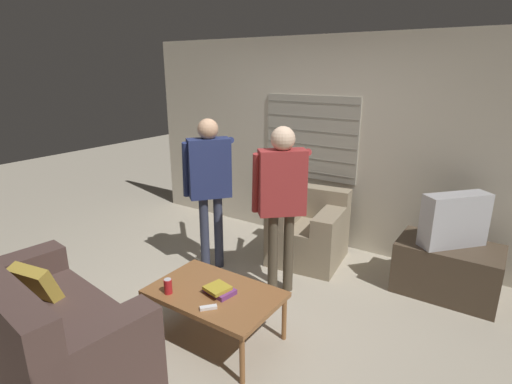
# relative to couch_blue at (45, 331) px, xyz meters

# --- Properties ---
(ground_plane) EXTENTS (16.00, 16.00, 0.00)m
(ground_plane) POSITION_rel_couch_blue_xyz_m (0.56, 1.31, -0.35)
(ground_plane) COLOR #B2A893
(wall_back) EXTENTS (5.20, 0.08, 2.55)m
(wall_back) POSITION_rel_couch_blue_xyz_m (0.55, 3.34, 0.93)
(wall_back) COLOR beige
(wall_back) RESTS_ON ground_plane
(couch_blue) EXTENTS (1.72, 1.02, 0.92)m
(couch_blue) POSITION_rel_couch_blue_xyz_m (0.00, 0.00, 0.00)
(couch_blue) COLOR #4C3833
(couch_blue) RESTS_ON ground_plane
(armchair_beige) EXTENTS (0.86, 0.87, 0.82)m
(armchair_beige) POSITION_rel_couch_blue_xyz_m (0.76, 2.75, -0.00)
(armchair_beige) COLOR gray
(armchair_beige) RESTS_ON ground_plane
(coffee_table) EXTENTS (1.05, 0.68, 0.44)m
(coffee_table) POSITION_rel_couch_blue_xyz_m (0.78, 1.00, 0.05)
(coffee_table) COLOR brown
(coffee_table) RESTS_ON ground_plane
(tv_stand) EXTENTS (0.95, 0.60, 0.52)m
(tv_stand) POSITION_rel_couch_blue_xyz_m (2.25, 2.83, -0.09)
(tv_stand) COLOR #4C3D2D
(tv_stand) RESTS_ON ground_plane
(tv) EXTENTS (0.58, 0.61, 0.52)m
(tv) POSITION_rel_couch_blue_xyz_m (2.24, 2.83, 0.43)
(tv) COLOR #B2B2B7
(tv) RESTS_ON tv_stand
(person_left_standing) EXTENTS (0.56, 0.82, 1.68)m
(person_left_standing) POSITION_rel_couch_blue_xyz_m (-0.06, 1.95, 0.73)
(person_left_standing) COLOR #33384C
(person_left_standing) RESTS_ON ground_plane
(person_right_standing) EXTENTS (0.52, 0.84, 1.67)m
(person_right_standing) POSITION_rel_couch_blue_xyz_m (0.84, 1.95, 0.72)
(person_right_standing) COLOR #4C4233
(person_right_standing) RESTS_ON ground_plane
(book_stack) EXTENTS (0.26, 0.23, 0.07)m
(book_stack) POSITION_rel_couch_blue_xyz_m (0.82, 0.99, 0.12)
(book_stack) COLOR #75387F
(book_stack) RESTS_ON coffee_table
(soda_can) EXTENTS (0.07, 0.07, 0.13)m
(soda_can) POSITION_rel_couch_blue_xyz_m (0.48, 0.77, 0.15)
(soda_can) COLOR red
(soda_can) RESTS_ON coffee_table
(spare_remote) EXTENTS (0.12, 0.12, 0.02)m
(spare_remote) POSITION_rel_couch_blue_xyz_m (0.90, 0.78, 0.10)
(spare_remote) COLOR white
(spare_remote) RESTS_ON coffee_table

